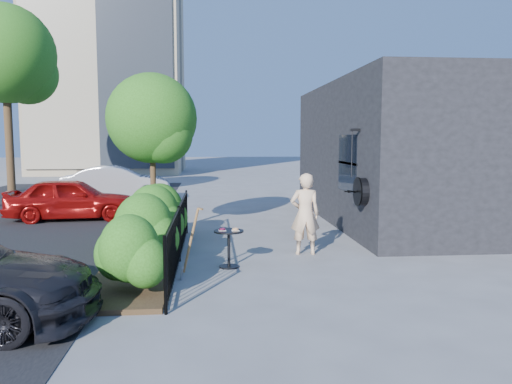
{
  "coord_description": "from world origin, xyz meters",
  "views": [
    {
      "loc": [
        -0.87,
        -9.69,
        2.38
      ],
      "look_at": [
        0.14,
        1.48,
        1.2
      ],
      "focal_mm": 35.0,
      "sensor_mm": 36.0,
      "label": 1
    }
  ],
  "objects": [
    {
      "name": "cafe_table",
      "position": [
        -0.55,
        -0.54,
        0.48
      ],
      "size": [
        0.56,
        0.56,
        0.75
      ],
      "rotation": [
        0.0,
        0.0,
        0.06
      ],
      "color": "black",
      "rests_on": "ground"
    },
    {
      "name": "car_silver",
      "position": [
        -4.54,
        10.22,
        0.68
      ],
      "size": [
        4.25,
        1.9,
        1.36
      ],
      "primitive_type": "imported",
      "rotation": [
        0.0,
        0.0,
        1.69
      ],
      "color": "silver",
      "rests_on": "ground"
    },
    {
      "name": "planting_bed",
      "position": [
        -2.2,
        0.0,
        0.04
      ],
      "size": [
        1.3,
        6.0,
        0.08
      ],
      "primitive_type": "cube",
      "color": "#382616",
      "rests_on": "ground"
    },
    {
      "name": "shovel",
      "position": [
        -1.25,
        -1.28,
        0.56
      ],
      "size": [
        0.42,
        0.16,
        1.26
      ],
      "color": "brown",
      "rests_on": "ground"
    },
    {
      "name": "fence",
      "position": [
        -1.5,
        0.0,
        0.56
      ],
      "size": [
        0.05,
        6.05,
        1.1
      ],
      "color": "black",
      "rests_on": "ground"
    },
    {
      "name": "patio_tree",
      "position": [
        -2.24,
        2.76,
        2.76
      ],
      "size": [
        2.2,
        2.2,
        3.94
      ],
      "color": "#3F2B19",
      "rests_on": "ground"
    },
    {
      "name": "woman",
      "position": [
        1.07,
        0.4,
        0.85
      ],
      "size": [
        0.64,
        0.44,
        1.69
      ],
      "primitive_type": "imported",
      "rotation": [
        0.0,
        0.0,
        3.08
      ],
      "color": "beige",
      "rests_on": "ground"
    },
    {
      "name": "shop_building",
      "position": [
        5.5,
        4.5,
        2.0
      ],
      "size": [
        6.22,
        9.0,
        4.0
      ],
      "color": "black",
      "rests_on": "ground"
    },
    {
      "name": "shrubs",
      "position": [
        -2.1,
        0.1,
        0.7
      ],
      "size": [
        1.1,
        5.6,
        1.24
      ],
      "color": "#275F15",
      "rests_on": "ground"
    },
    {
      "name": "ground",
      "position": [
        0.0,
        0.0,
        0.0
      ],
      "size": [
        120.0,
        120.0,
        0.0
      ],
      "primitive_type": "plane",
      "color": "gray",
      "rests_on": "ground"
    },
    {
      "name": "street_tree_far",
      "position": [
        -9.94,
        13.96,
        5.92
      ],
      "size": [
        4.4,
        4.4,
        8.28
      ],
      "color": "#3F2B19",
      "rests_on": "ground"
    },
    {
      "name": "car_red",
      "position": [
        -5.0,
        5.45,
        0.63
      ],
      "size": [
        3.82,
        1.81,
        1.26
      ],
      "primitive_type": "imported",
      "rotation": [
        0.0,
        0.0,
        1.66
      ],
      "color": "#9F0E0D",
      "rests_on": "ground"
    }
  ]
}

